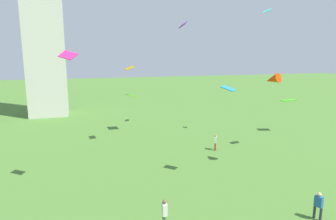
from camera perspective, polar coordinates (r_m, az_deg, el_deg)
person_0 at (r=16.34m, az=-0.69°, el=-19.42°), size 0.28×0.51×1.66m
person_1 at (r=28.92m, az=9.28°, el=-6.09°), size 0.39×0.47×1.56m
person_3 at (r=19.07m, az=27.43°, el=-16.10°), size 0.36×0.49×1.64m
kite_flying_0 at (r=24.49m, az=19.81°, el=5.67°), size 1.20×1.50×1.09m
kite_flying_1 at (r=21.27m, az=11.73°, el=4.17°), size 1.12×1.13×0.37m
kite_flying_2 at (r=34.28m, az=18.88°, el=17.96°), size 0.92×1.01×0.58m
kite_flying_4 at (r=35.43m, az=-7.22°, el=2.83°), size 1.32×1.78×0.50m
kite_flying_6 at (r=29.70m, az=-7.54°, el=8.16°), size 0.88×1.26×0.43m
kite_flying_7 at (r=37.44m, az=22.57°, el=1.77°), size 1.83×1.52×0.24m
kite_flying_8 at (r=36.99m, az=2.96°, el=16.34°), size 0.79×1.35×0.83m
kite_flying_9 at (r=19.99m, az=-19.04°, el=10.14°), size 1.25×1.10×0.66m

